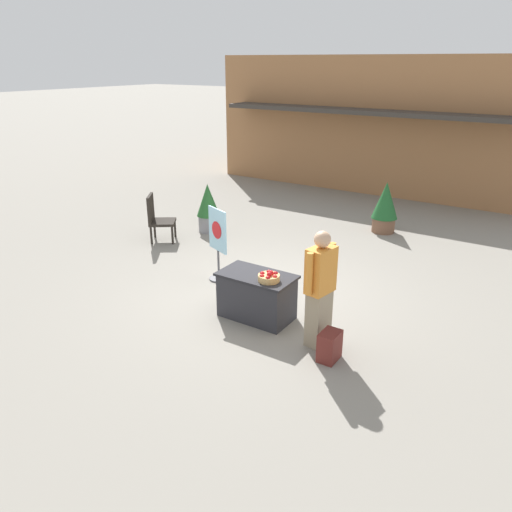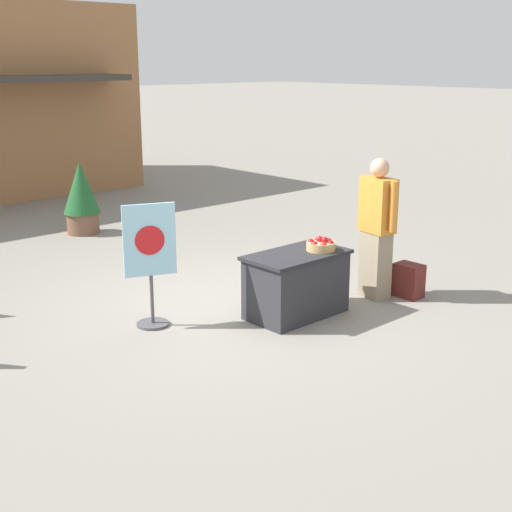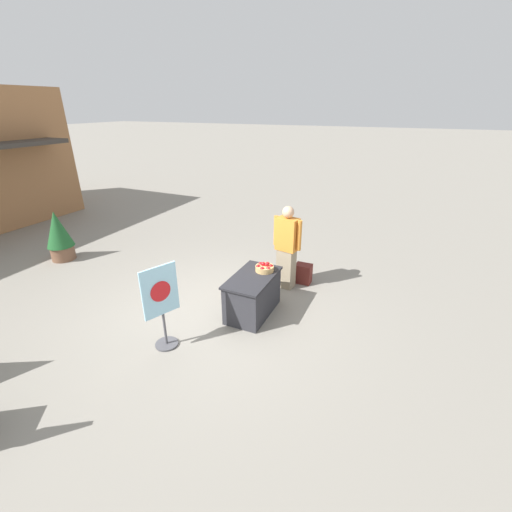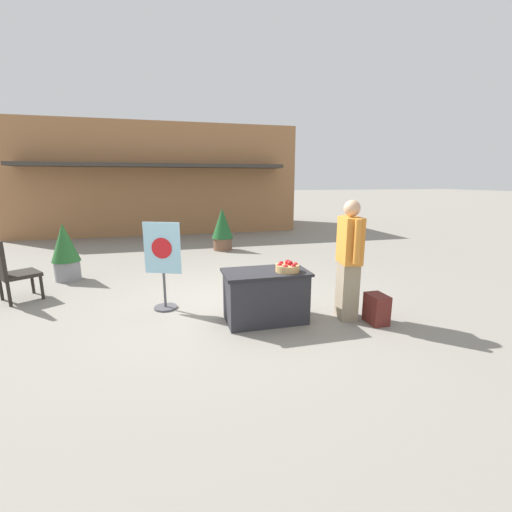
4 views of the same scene
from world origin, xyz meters
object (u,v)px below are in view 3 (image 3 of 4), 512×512
at_px(person_visitor, 287,247).
at_px(backpack, 303,273).
at_px(poster_board, 162,304).
at_px(potted_plant_far_right, 59,235).
at_px(apple_basket, 265,268).
at_px(display_table, 253,295).

bearing_deg(person_visitor, backpack, 148.44).
xyz_separation_m(person_visitor, poster_board, (-2.58, 1.05, -0.13)).
relative_size(person_visitor, poster_board, 1.26).
bearing_deg(potted_plant_far_right, poster_board, -110.31).
bearing_deg(person_visitor, apple_basket, 3.49).
height_order(person_visitor, poster_board, person_visitor).
xyz_separation_m(person_visitor, backpack, (0.32, -0.28, -0.67)).
distance_m(display_table, potted_plant_far_right, 5.24).
height_order(display_table, poster_board, poster_board).
relative_size(apple_basket, potted_plant_far_right, 0.27).
bearing_deg(backpack, person_visitor, 138.66).
bearing_deg(potted_plant_far_right, backpack, -77.38).
bearing_deg(poster_board, apple_basket, 82.76).
xyz_separation_m(backpack, poster_board, (-2.90, 1.33, 0.54)).
distance_m(backpack, potted_plant_far_right, 5.86).
bearing_deg(poster_board, backpack, 87.58).
bearing_deg(apple_basket, person_visitor, -6.29).
relative_size(backpack, potted_plant_far_right, 0.35).
bearing_deg(person_visitor, potted_plant_far_right, -70.20).
xyz_separation_m(person_visitor, potted_plant_far_right, (-0.96, 5.43, -0.25)).
xyz_separation_m(apple_basket, person_visitor, (0.89, -0.10, 0.08)).
relative_size(display_table, potted_plant_far_right, 0.98).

